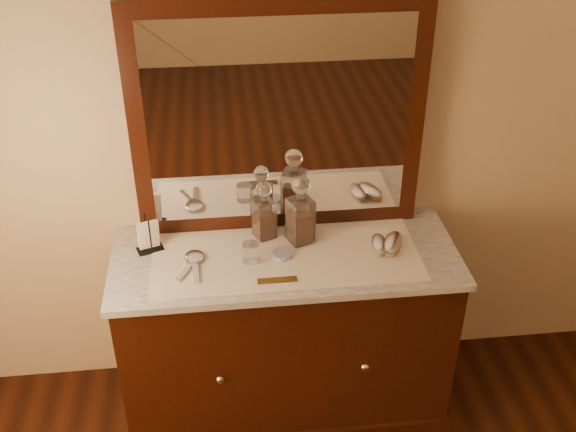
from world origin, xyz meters
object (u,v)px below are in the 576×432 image
object	(u,v)px
pin_dish	(282,255)
dresser_cabinet	(285,334)
mirror_frame	(278,119)
decanter_left	(264,216)
napkin_rack	(149,237)
brush_near	(379,245)
hand_mirror_inner	(193,261)
decanter_right	(300,217)
comb	(277,280)
hand_mirror_outer	(195,260)
brush_far	(393,244)

from	to	relation	value
pin_dish	dresser_cabinet	bearing A→B (deg)	52.23
mirror_frame	decanter_left	world-z (taller)	mirror_frame
pin_dish	napkin_rack	world-z (taller)	napkin_rack
decanter_left	brush_near	world-z (taller)	decanter_left
pin_dish	hand_mirror_inner	distance (m)	0.36
dresser_cabinet	decanter_left	world-z (taller)	decanter_left
mirror_frame	decanter_right	world-z (taller)	mirror_frame
comb	decanter_right	size ratio (longest dim) A/B	0.50
brush_near	hand_mirror_outer	bearing A→B (deg)	-179.70
mirror_frame	hand_mirror_inner	distance (m)	0.67
dresser_cabinet	brush_far	world-z (taller)	brush_far
mirror_frame	pin_dish	world-z (taller)	mirror_frame
pin_dish	hand_mirror_inner	world-z (taller)	hand_mirror_inner
comb	hand_mirror_outer	world-z (taller)	hand_mirror_outer
mirror_frame	comb	distance (m)	0.65
napkin_rack	hand_mirror_inner	distance (m)	0.22
dresser_cabinet	decanter_right	size ratio (longest dim) A/B	4.48
pin_dish	napkin_rack	distance (m)	0.56
decanter_left	hand_mirror_inner	xyz separation A→B (m)	(-0.30, -0.16, -0.09)
pin_dish	comb	size ratio (longest dim) A/B	0.53
mirror_frame	comb	bearing A→B (deg)	-96.90
hand_mirror_outer	brush_near	bearing A→B (deg)	0.30
comb	hand_mirror_inner	size ratio (longest dim) A/B	0.79
hand_mirror_outer	hand_mirror_inner	xyz separation A→B (m)	(-0.01, -0.01, -0.00)
comb	napkin_rack	world-z (taller)	napkin_rack
decanter_left	mirror_frame	bearing A→B (deg)	55.80
dresser_cabinet	brush_near	xyz separation A→B (m)	(0.39, -0.01, 0.46)
hand_mirror_inner	hand_mirror_outer	bearing A→B (deg)	56.83
pin_dish	napkin_rack	size ratio (longest dim) A/B	0.51
napkin_rack	brush_near	size ratio (longest dim) A/B	1.07
dresser_cabinet	decanter_right	bearing A→B (deg)	49.54
comb	hand_mirror_outer	size ratio (longest dim) A/B	0.71
napkin_rack	decanter_right	bearing A→B (deg)	-0.83
decanter_left	brush_far	world-z (taller)	decanter_left
decanter_right	brush_far	world-z (taller)	decanter_right
comb	napkin_rack	distance (m)	0.58
mirror_frame	hand_mirror_outer	distance (m)	0.67
mirror_frame	brush_far	distance (m)	0.70
comb	hand_mirror_inner	world-z (taller)	hand_mirror_inner
pin_dish	decanter_left	size ratio (longest dim) A/B	0.31
comb	brush_near	world-z (taller)	brush_near
dresser_cabinet	brush_far	distance (m)	0.65
decanter_left	hand_mirror_outer	xyz separation A→B (m)	(-0.30, -0.15, -0.09)
mirror_frame	brush_near	size ratio (longest dim) A/B	7.93
decanter_left	brush_near	xyz separation A→B (m)	(0.47, -0.15, -0.08)
dresser_cabinet	comb	world-z (taller)	comb
decanter_right	mirror_frame	bearing A→B (deg)	114.68
dresser_cabinet	brush_far	xyz separation A→B (m)	(0.45, -0.01, 0.47)
decanter_right	hand_mirror_inner	bearing A→B (deg)	-166.10
dresser_cabinet	hand_mirror_inner	distance (m)	0.59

